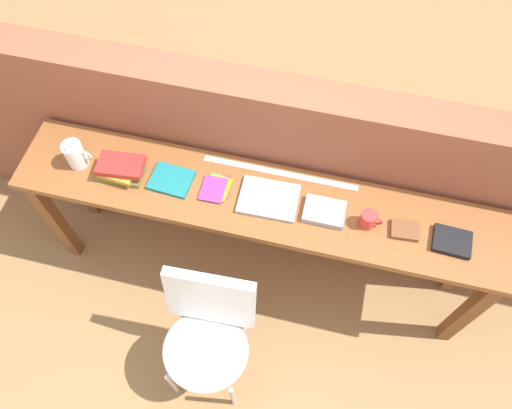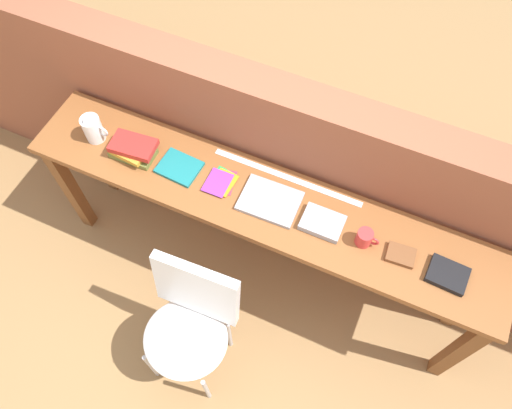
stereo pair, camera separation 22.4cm
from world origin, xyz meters
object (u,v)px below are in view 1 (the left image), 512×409
at_px(book_stack_leftmost, 120,169).
at_px(leather_journal_brown, 405,230).
at_px(pamphlet_pile_colourful, 217,188).
at_px(book_open_centre, 269,199).
at_px(mug, 368,220).
at_px(book_repair_rightmost, 452,241).
at_px(pitcher_white, 75,154).
at_px(chair_white_moulded, 207,333).
at_px(magazine_cycling, 171,180).

xyz_separation_m(book_stack_leftmost, leather_journal_brown, (1.43, 0.01, -0.03)).
height_order(pamphlet_pile_colourful, book_open_centre, book_open_centre).
relative_size(mug, leather_journal_brown, 0.85).
xyz_separation_m(pamphlet_pile_colourful, book_repair_rightmost, (1.16, -0.03, 0.01)).
relative_size(book_stack_leftmost, leather_journal_brown, 1.89).
distance_m(pitcher_white, leather_journal_brown, 1.67).
bearing_deg(pitcher_white, book_open_centre, 0.78).
height_order(pitcher_white, mug, pitcher_white).
distance_m(pitcher_white, mug, 1.49).
bearing_deg(book_stack_leftmost, pamphlet_pile_colourful, 3.30).
relative_size(mug, book_repair_rightmost, 0.62).
distance_m(pamphlet_pile_colourful, book_repair_rightmost, 1.16).
xyz_separation_m(pitcher_white, book_stack_leftmost, (0.24, -0.01, -0.03)).
height_order(pamphlet_pile_colourful, book_repair_rightmost, book_repair_rightmost).
xyz_separation_m(pitcher_white, mug, (1.49, -0.01, -0.03)).
bearing_deg(chair_white_moulded, magazine_cycling, 118.86).
bearing_deg(book_stack_leftmost, mug, 0.15).
bearing_deg(pamphlet_pile_colourful, mug, -1.91).
distance_m(book_stack_leftmost, leather_journal_brown, 1.43).
distance_m(pitcher_white, book_open_centre, 1.00).
bearing_deg(mug, pamphlet_pile_colourful, 178.09).
distance_m(chair_white_moulded, pitcher_white, 1.12).
distance_m(chair_white_moulded, leather_journal_brown, 1.09).
bearing_deg(book_open_centre, pamphlet_pile_colourful, 177.61).
height_order(chair_white_moulded, leather_journal_brown, leather_journal_brown).
bearing_deg(chair_white_moulded, pitcher_white, 143.94).
bearing_deg(pamphlet_pile_colourful, pitcher_white, -178.59).
xyz_separation_m(book_stack_leftmost, magazine_cycling, (0.26, 0.02, -0.04)).
relative_size(book_open_centre, mug, 2.63).
bearing_deg(book_repair_rightmost, leather_journal_brown, -179.41).
relative_size(book_stack_leftmost, book_repair_rightmost, 1.39).
distance_m(chair_white_moulded, book_repair_rightmost, 1.26).
bearing_deg(book_repair_rightmost, mug, -178.06).
xyz_separation_m(magazine_cycling, mug, (0.99, -0.01, 0.04)).
distance_m(pitcher_white, book_stack_leftmost, 0.24).
relative_size(book_stack_leftmost, pamphlet_pile_colourful, 1.36).
height_order(pamphlet_pile_colourful, leather_journal_brown, leather_journal_brown).
relative_size(pitcher_white, book_repair_rightmost, 1.04).
xyz_separation_m(pitcher_white, leather_journal_brown, (1.67, -0.00, -0.07)).
distance_m(pamphlet_pile_colourful, mug, 0.76).
distance_m(pamphlet_pile_colourful, book_open_centre, 0.27).
relative_size(magazine_cycling, pamphlet_pile_colourful, 1.15).
distance_m(chair_white_moulded, mug, 0.97).
bearing_deg(leather_journal_brown, pitcher_white, 175.62).
relative_size(magazine_cycling, book_open_centre, 0.72).
distance_m(book_open_centre, mug, 0.49).
bearing_deg(leather_journal_brown, pamphlet_pile_colourful, 174.39).
relative_size(chair_white_moulded, book_stack_leftmost, 3.64).
bearing_deg(book_stack_leftmost, book_open_centre, 1.80).
height_order(pitcher_white, leather_journal_brown, pitcher_white).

